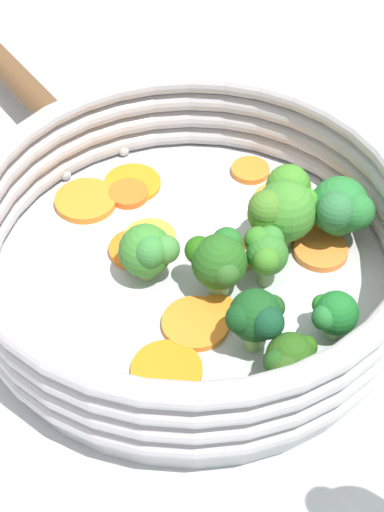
{
  "coord_description": "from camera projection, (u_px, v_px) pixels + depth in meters",
  "views": [
    {
      "loc": [
        0.36,
        -0.16,
        0.45
      ],
      "look_at": [
        0.0,
        0.0,
        0.03
      ],
      "focal_mm": 60.0,
      "sensor_mm": 36.0,
      "label": 1
    }
  ],
  "objects": [
    {
      "name": "ground_plane",
      "position": [
        192.0,
        288.0,
        0.6
      ],
      "size": [
        4.0,
        4.0,
        0.0
      ],
      "primitive_type": "plane",
      "color": "#B6BBBD"
    },
    {
      "name": "skillet",
      "position": [
        192.0,
        280.0,
        0.59
      ],
      "size": [
        0.28,
        0.28,
        0.02
      ],
      "primitive_type": "cylinder",
      "color": "#B2B5B7",
      "rests_on": "ground_plane"
    },
    {
      "name": "skillet_rim_wall",
      "position": [
        192.0,
        238.0,
        0.56
      ],
      "size": [
        0.3,
        0.3,
        0.06
      ],
      "color": "#B4AEB2",
      "rests_on": "skillet"
    },
    {
      "name": "skillet_handle",
      "position": [
        29.0,
        91.0,
        0.71
      ],
      "size": [
        0.19,
        0.06,
        0.02
      ],
      "primitive_type": "cylinder",
      "rotation": [
        1.57,
        0.0,
        4.92
      ],
      "color": "brown",
      "rests_on": "skillet"
    },
    {
      "name": "skillet_rivet_left",
      "position": [
        118.0,
        152.0,
        0.67
      ],
      "size": [
        0.01,
        0.01,
        0.01
      ],
      "primitive_type": "sphere",
      "color": "#B6B5B3",
      "rests_on": "skillet"
    },
    {
      "name": "skillet_rivet_right",
      "position": [
        65.0,
        175.0,
        0.65
      ],
      "size": [
        0.01,
        0.01,
        0.01
      ],
      "primitive_type": "sphere",
      "color": "#B1B3BA",
      "rests_on": "skillet"
    },
    {
      "name": "carrot_slice_0",
      "position": [
        135.0,
        249.0,
        0.6
      ],
      "size": [
        0.05,
        0.05,
        0.0
      ],
      "primitive_type": "cylinder",
      "rotation": [
        0.0,
        0.0,
        2.54
      ],
      "color": "orange",
      "rests_on": "skillet"
    },
    {
      "name": "carrot_slice_1",
      "position": [
        276.0,
        200.0,
        0.63
      ],
      "size": [
        0.04,
        0.04,
        0.01
      ],
      "primitive_type": "cylinder",
      "rotation": [
        0.0,
        0.0,
        1.27
      ],
      "color": "orange",
      "rests_on": "skillet"
    },
    {
      "name": "carrot_slice_2",
      "position": [
        195.0,
        323.0,
        0.55
      ],
      "size": [
        0.06,
        0.06,
        0.0
      ],
      "primitive_type": "cylinder",
      "rotation": [
        0.0,
        0.0,
        4.12
      ],
      "color": "orange",
      "rests_on": "skillet"
    },
    {
      "name": "carrot_slice_3",
      "position": [
        150.0,
        239.0,
        0.6
      ],
      "size": [
        0.05,
        0.05,
        0.01
      ],
      "primitive_type": "cylinder",
      "rotation": [
        0.0,
        0.0,
        5.76
      ],
      "color": "orange",
      "rests_on": "skillet"
    },
    {
      "name": "carrot_slice_4",
      "position": [
        128.0,
        194.0,
        0.64
      ],
      "size": [
        0.04,
        0.04,
        0.01
      ],
      "primitive_type": "cylinder",
      "rotation": [
        0.0,
        0.0,
        3.43
      ],
      "color": "orange",
      "rests_on": "skillet"
    },
    {
      "name": "carrot_slice_5",
      "position": [
        243.0,
        257.0,
        0.59
      ],
      "size": [
        0.04,
        0.04,
        0.0
      ],
      "primitive_type": "cylinder",
      "rotation": [
        0.0,
        0.0,
        2.06
      ],
      "color": "#F4973E",
      "rests_on": "skillet"
    },
    {
      "name": "carrot_slice_6",
      "position": [
        132.0,
        183.0,
        0.64
      ],
      "size": [
        0.06,
        0.06,
        0.0
      ],
      "primitive_type": "cylinder",
      "rotation": [
        0.0,
        0.0,
        2.12
      ],
      "color": "orange",
      "rests_on": "skillet"
    },
    {
      "name": "carrot_slice_7",
      "position": [
        322.0,
        213.0,
        0.62
      ],
      "size": [
        0.04,
        0.04,
        0.0
      ],
      "primitive_type": "cylinder",
      "rotation": [
        0.0,
        0.0,
        1.56
      ],
      "color": "orange",
      "rests_on": "skillet"
    },
    {
      "name": "carrot_slice_8",
      "position": [
        217.0,
        312.0,
        0.56
      ],
      "size": [
        0.04,
        0.04,
        0.0
      ],
      "primitive_type": "cylinder",
      "rotation": [
        0.0,
        0.0,
        0.41
      ],
      "color": "orange",
      "rests_on": "skillet"
    },
    {
      "name": "carrot_slice_9",
      "position": [
        167.0,
        370.0,
        0.52
      ],
      "size": [
        0.04,
        0.04,
        0.0
      ],
      "primitive_type": "cylinder",
      "rotation": [
        0.0,
        0.0,
        1.58
      ],
      "color": "orange",
      "rests_on": "skillet"
    },
    {
      "name": "carrot_slice_10",
      "position": [
        321.0,
        251.0,
        0.59
      ],
      "size": [
        0.05,
        0.05,
        0.01
      ],
      "primitive_type": "cylinder",
      "rotation": [
        0.0,
        0.0,
        5.68
      ],
      "color": "orange",
      "rests_on": "skillet"
    },
    {
      "name": "carrot_slice_11",
      "position": [
        250.0,
        170.0,
        0.65
      ],
      "size": [
        0.03,
        0.03,
        0.0
      ],
      "primitive_type": "cylinder",
      "rotation": [
        0.0,
        0.0,
        3.05
      ],
      "color": "orange",
      "rests_on": "skillet"
    },
    {
      "name": "carrot_slice_12",
      "position": [
        86.0,
        201.0,
        0.63
      ],
      "size": [
        0.06,
        0.06,
        0.01
      ],
      "primitive_type": "cylinder",
      "rotation": [
        0.0,
        0.0,
        4.98
      ],
      "color": "orange",
      "rests_on": "skillet"
    },
    {
      "name": "carrot_slice_13",
      "position": [
        313.0,
        231.0,
        0.61
      ],
      "size": [
        0.04,
        0.04,
        0.01
      ],
      "primitive_type": "cylinder",
      "rotation": [
        0.0,
        0.0,
        2.79
      ],
      "color": "orange",
      "rests_on": "skillet"
    },
    {
      "name": "broccoli_floret_0",
      "position": [
        289.0,
        360.0,
        0.51
      ],
      "size": [
        0.03,
        0.04,
        0.04
      ],
      "color": "olive",
      "rests_on": "skillet"
    },
    {
      "name": "broccoli_floret_1",
      "position": [
        287.0,
        189.0,
        0.6
      ],
      "size": [
        0.03,
        0.03,
        0.04
      ],
      "color": "#88A667",
      "rests_on": "skillet"
    },
    {
      "name": "broccoli_floret_2",
      "position": [
        266.0,
        252.0,
        0.56
      ],
      "size": [
        0.04,
        0.03,
        0.04
      ],
      "color": "#618654",
      "rests_on": "skillet"
    },
    {
      "name": "broccoli_floret_3",
      "position": [
        148.0,
        251.0,
        0.56
      ],
      "size": [
        0.04,
        0.04,
        0.04
      ],
      "color": "#82A45D",
      "rests_on": "skillet"
    },
    {
      "name": "broccoli_floret_4",
      "position": [
        341.0,
        208.0,
        0.58
      ],
      "size": [
        0.05,
        0.04,
        0.05
      ],
      "color": "#7EAA67",
      "rests_on": "skillet"
    },
    {
      "name": "broccoli_floret_5",
      "position": [
        256.0,
        317.0,
        0.52
      ],
      "size": [
        0.04,
        0.04,
        0.05
      ],
      "color": "#7CB25C",
      "rests_on": "skillet"
    },
    {
      "name": "broccoli_floret_6",
      "position": [
        333.0,
        314.0,
        0.53
      ],
      "size": [
        0.03,
        0.03,
        0.03
      ],
      "color": "#83AA68",
      "rests_on": "skillet"
    },
    {
      "name": "broccoli_floret_7",
      "position": [
        219.0,
        260.0,
        0.55
      ],
      "size": [
        0.04,
        0.04,
        0.05
      ],
      "color": "#88B36F",
      "rests_on": "skillet"
    },
    {
      "name": "broccoli_floret_8",
      "position": [
        282.0,
        212.0,
        0.58
      ],
      "size": [
        0.04,
        0.05,
        0.05
      ],
      "color": "#8AB16D",
      "rests_on": "skillet"
    }
  ]
}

